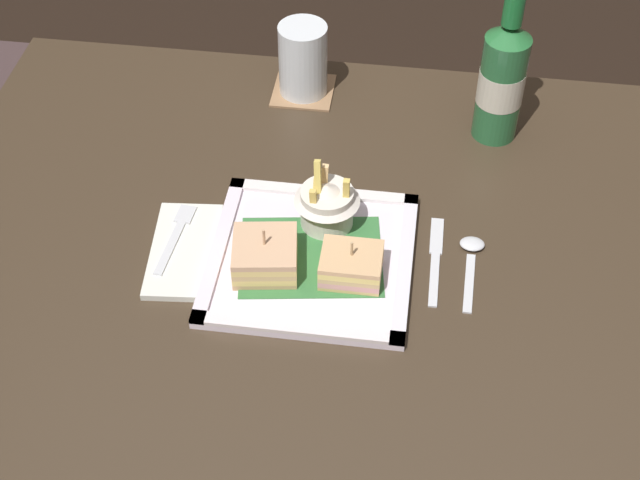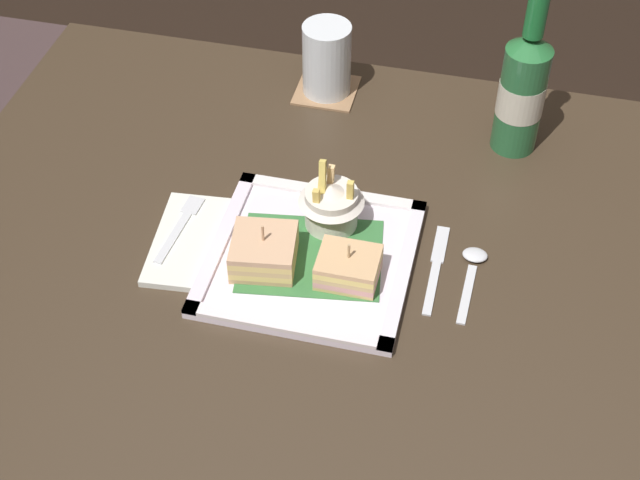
% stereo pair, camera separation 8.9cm
% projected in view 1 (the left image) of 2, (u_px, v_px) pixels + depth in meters
% --- Properties ---
extents(dining_table, '(1.20, 0.94, 0.75)m').
position_uv_depth(dining_table, '(328.00, 303.00, 1.37)').
color(dining_table, '#3C2E20').
rests_on(dining_table, ground_plane).
extents(square_plate, '(0.28, 0.28, 0.02)m').
position_uv_depth(square_plate, '(311.00, 258.00, 1.30)').
color(square_plate, white).
rests_on(square_plate, dining_table).
extents(sandwich_half_left, '(0.10, 0.10, 0.07)m').
position_uv_depth(sandwich_half_left, '(265.00, 256.00, 1.27)').
color(sandwich_half_left, tan).
rests_on(sandwich_half_left, square_plate).
extents(sandwich_half_right, '(0.08, 0.07, 0.06)m').
position_uv_depth(sandwich_half_right, '(351.00, 265.00, 1.26)').
color(sandwich_half_right, '#DAB56D').
rests_on(sandwich_half_right, square_plate).
extents(fries_cup, '(0.09, 0.09, 0.11)m').
position_uv_depth(fries_cup, '(327.00, 201.00, 1.31)').
color(fries_cup, silver).
rests_on(fries_cup, square_plate).
extents(beer_bottle, '(0.07, 0.07, 0.29)m').
position_uv_depth(beer_bottle, '(502.00, 78.00, 1.42)').
color(beer_bottle, '#296839').
rests_on(beer_bottle, dining_table).
extents(drink_coaster, '(0.10, 0.10, 0.00)m').
position_uv_depth(drink_coaster, '(303.00, 91.00, 1.58)').
color(drink_coaster, '#9E7650').
rests_on(drink_coaster, dining_table).
extents(water_glass, '(0.08, 0.08, 0.12)m').
position_uv_depth(water_glass, '(303.00, 62.00, 1.54)').
color(water_glass, silver).
rests_on(water_glass, dining_table).
extents(folded_napkin, '(0.11, 0.19, 0.01)m').
position_uv_depth(folded_napkin, '(184.00, 250.00, 1.31)').
color(folded_napkin, silver).
rests_on(folded_napkin, dining_table).
extents(fork, '(0.03, 0.14, 0.00)m').
position_uv_depth(fork, '(176.00, 234.00, 1.32)').
color(fork, silver).
rests_on(fork, dining_table).
extents(knife, '(0.02, 0.17, 0.00)m').
position_uv_depth(knife, '(435.00, 257.00, 1.31)').
color(knife, silver).
rests_on(knife, dining_table).
extents(spoon, '(0.03, 0.14, 0.01)m').
position_uv_depth(spoon, '(471.00, 255.00, 1.31)').
color(spoon, silver).
rests_on(spoon, dining_table).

